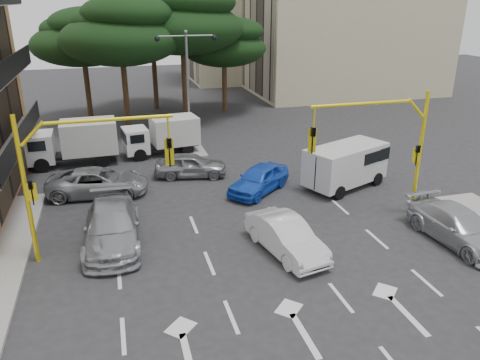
{
  "coord_description": "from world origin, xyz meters",
  "views": [
    {
      "loc": [
        -5.13,
        -15.91,
        9.86
      ],
      "look_at": [
        0.53,
        4.53,
        1.6
      ],
      "focal_mm": 35.0,
      "sensor_mm": 36.0,
      "label": 1
    }
  ],
  "objects_px": {
    "car_silver_cross_a": "(98,182)",
    "box_truck_b": "(162,136)",
    "signal_mast_left": "(73,166)",
    "car_blue_compact": "(259,179)",
    "street_lamp_center": "(187,69)",
    "car_white_hatch": "(286,236)",
    "van_white": "(345,166)",
    "box_truck_a": "(73,143)",
    "signal_mast_right": "(388,139)",
    "car_silver_cross_b": "(191,165)",
    "car_silver_parked": "(459,226)",
    "car_silver_wagon": "(112,226)"
  },
  "relations": [
    {
      "from": "box_truck_a",
      "to": "box_truck_b",
      "type": "relative_size",
      "value": 1.11
    },
    {
      "from": "car_silver_wagon",
      "to": "car_silver_parked",
      "type": "relative_size",
      "value": 1.11
    },
    {
      "from": "car_blue_compact",
      "to": "van_white",
      "type": "relative_size",
      "value": 0.89
    },
    {
      "from": "car_silver_parked",
      "to": "car_silver_wagon",
      "type": "bearing_deg",
      "value": 160.69
    },
    {
      "from": "car_silver_cross_a",
      "to": "signal_mast_left",
      "type": "bearing_deg",
      "value": -177.11
    },
    {
      "from": "street_lamp_center",
      "to": "van_white",
      "type": "distance_m",
      "value": 12.91
    },
    {
      "from": "car_silver_cross_a",
      "to": "box_truck_a",
      "type": "bearing_deg",
      "value": 22.61
    },
    {
      "from": "car_silver_cross_a",
      "to": "box_truck_b",
      "type": "bearing_deg",
      "value": -25.72
    },
    {
      "from": "street_lamp_center",
      "to": "car_silver_cross_a",
      "type": "xyz_separation_m",
      "value": [
        -6.25,
        -7.59,
        -4.7
      ]
    },
    {
      "from": "signal_mast_left",
      "to": "box_truck_b",
      "type": "bearing_deg",
      "value": 69.68
    },
    {
      "from": "car_white_hatch",
      "to": "car_silver_wagon",
      "type": "relative_size",
      "value": 0.79
    },
    {
      "from": "street_lamp_center",
      "to": "van_white",
      "type": "relative_size",
      "value": 1.62
    },
    {
      "from": "car_white_hatch",
      "to": "van_white",
      "type": "bearing_deg",
      "value": 34.18
    },
    {
      "from": "van_white",
      "to": "box_truck_a",
      "type": "xyz_separation_m",
      "value": [
        -14.7,
        8.0,
        0.17
      ]
    },
    {
      "from": "car_blue_compact",
      "to": "box_truck_b",
      "type": "xyz_separation_m",
      "value": [
        -4.28,
        8.07,
        0.5
      ]
    },
    {
      "from": "car_silver_cross_b",
      "to": "car_silver_parked",
      "type": "xyz_separation_m",
      "value": [
        9.72,
        -10.96,
        0.02
      ]
    },
    {
      "from": "car_silver_cross_a",
      "to": "box_truck_a",
      "type": "height_order",
      "value": "box_truck_a"
    },
    {
      "from": "signal_mast_right",
      "to": "street_lamp_center",
      "type": "distance_m",
      "value": 15.65
    },
    {
      "from": "car_white_hatch",
      "to": "box_truck_b",
      "type": "height_order",
      "value": "box_truck_b"
    },
    {
      "from": "car_silver_cross_b",
      "to": "box_truck_a",
      "type": "bearing_deg",
      "value": 70.03
    },
    {
      "from": "signal_mast_right",
      "to": "car_silver_cross_a",
      "type": "relative_size",
      "value": 1.15
    },
    {
      "from": "signal_mast_right",
      "to": "van_white",
      "type": "height_order",
      "value": "signal_mast_right"
    },
    {
      "from": "street_lamp_center",
      "to": "car_silver_parked",
      "type": "distance_m",
      "value": 19.77
    },
    {
      "from": "signal_mast_right",
      "to": "signal_mast_left",
      "type": "relative_size",
      "value": 1.0
    },
    {
      "from": "car_silver_parked",
      "to": "box_truck_b",
      "type": "distance_m",
      "value": 19.12
    },
    {
      "from": "street_lamp_center",
      "to": "car_silver_cross_a",
      "type": "bearing_deg",
      "value": -129.47
    },
    {
      "from": "box_truck_a",
      "to": "box_truck_b",
      "type": "bearing_deg",
      "value": -85.6
    },
    {
      "from": "car_blue_compact",
      "to": "van_white",
      "type": "xyz_separation_m",
      "value": [
        4.83,
        -0.56,
        0.47
      ]
    },
    {
      "from": "car_white_hatch",
      "to": "car_silver_parked",
      "type": "relative_size",
      "value": 0.88
    },
    {
      "from": "car_silver_wagon",
      "to": "car_silver_parked",
      "type": "bearing_deg",
      "value": -12.58
    },
    {
      "from": "signal_mast_right",
      "to": "car_white_hatch",
      "type": "bearing_deg",
      "value": -160.5
    },
    {
      "from": "car_silver_cross_b",
      "to": "box_truck_b",
      "type": "xyz_separation_m",
      "value": [
        -1.1,
        4.79,
        0.52
      ]
    },
    {
      "from": "car_silver_parked",
      "to": "van_white",
      "type": "height_order",
      "value": "van_white"
    },
    {
      "from": "street_lamp_center",
      "to": "box_truck_b",
      "type": "height_order",
      "value": "street_lamp_center"
    },
    {
      "from": "signal_mast_left",
      "to": "street_lamp_center",
      "type": "relative_size",
      "value": 0.77
    },
    {
      "from": "signal_mast_left",
      "to": "car_blue_compact",
      "type": "bearing_deg",
      "value": 27.02
    },
    {
      "from": "car_white_hatch",
      "to": "car_silver_cross_a",
      "type": "bearing_deg",
      "value": 119.76
    },
    {
      "from": "signal_mast_right",
      "to": "car_silver_wagon",
      "type": "height_order",
      "value": "signal_mast_right"
    },
    {
      "from": "signal_mast_left",
      "to": "car_blue_compact",
      "type": "relative_size",
      "value": 1.4
    },
    {
      "from": "signal_mast_right",
      "to": "street_lamp_center",
      "type": "relative_size",
      "value": 0.77
    },
    {
      "from": "box_truck_a",
      "to": "signal_mast_right",
      "type": "bearing_deg",
      "value": -131.57
    },
    {
      "from": "box_truck_b",
      "to": "car_silver_cross_a",
      "type": "bearing_deg",
      "value": 139.1
    },
    {
      "from": "car_silver_parked",
      "to": "van_white",
      "type": "distance_m",
      "value": 7.34
    },
    {
      "from": "signal_mast_left",
      "to": "box_truck_a",
      "type": "distance_m",
      "value": 12.3
    },
    {
      "from": "car_silver_wagon",
      "to": "van_white",
      "type": "relative_size",
      "value": 1.17
    },
    {
      "from": "signal_mast_left",
      "to": "box_truck_a",
      "type": "height_order",
      "value": "signal_mast_left"
    },
    {
      "from": "car_silver_cross_a",
      "to": "car_silver_cross_b",
      "type": "height_order",
      "value": "car_silver_cross_a"
    },
    {
      "from": "signal_mast_right",
      "to": "car_silver_parked",
      "type": "xyz_separation_m",
      "value": [
        1.9,
        -3.12,
        -3.15
      ]
    },
    {
      "from": "car_silver_cross_b",
      "to": "car_silver_cross_a",
      "type": "bearing_deg",
      "value": 117.16
    },
    {
      "from": "car_silver_cross_a",
      "to": "box_truck_b",
      "type": "xyz_separation_m",
      "value": [
        4.12,
        6.22,
        0.5
      ]
    }
  ]
}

